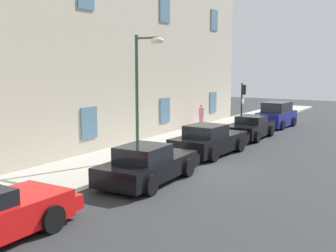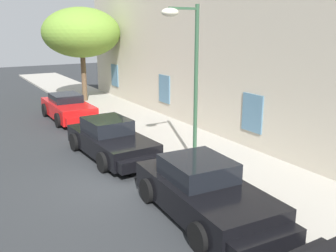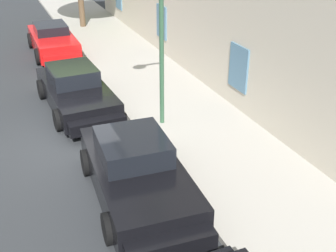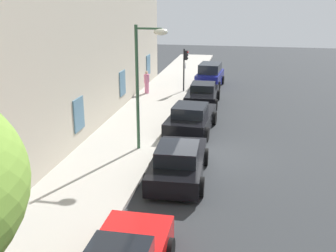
# 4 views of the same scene
# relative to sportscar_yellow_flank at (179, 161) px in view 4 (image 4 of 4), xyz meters

# --- Properties ---
(ground_plane) EXTENTS (80.00, 80.00, 0.00)m
(ground_plane) POSITION_rel_sportscar_yellow_flank_xyz_m (2.26, -0.77, -0.63)
(ground_plane) COLOR #2B2D30
(sidewalk) EXTENTS (60.00, 3.68, 0.14)m
(sidewalk) POSITION_rel_sportscar_yellow_flank_xyz_m (2.26, 3.17, -0.56)
(sidewalk) COLOR #A8A399
(sidewalk) RESTS_ON ground
(building_facade) EXTENTS (34.29, 5.10, 13.07)m
(building_facade) POSITION_rel_sportscar_yellow_flank_xyz_m (2.26, 7.31, 5.92)
(building_facade) COLOR #BCB29E
(building_facade) RESTS_ON ground
(sportscar_yellow_flank) EXTENTS (5.00, 2.30, 1.43)m
(sportscar_yellow_flank) POSITION_rel_sportscar_yellow_flank_xyz_m (0.00, 0.00, 0.00)
(sportscar_yellow_flank) COLOR black
(sportscar_yellow_flank) RESTS_ON ground
(sportscar_white_middle) EXTENTS (4.97, 2.44, 1.48)m
(sportscar_white_middle) POSITION_rel_sportscar_yellow_flank_xyz_m (5.73, 0.25, 0.01)
(sportscar_white_middle) COLOR black
(sportscar_white_middle) RESTS_ON ground
(sportscar_tail_end) EXTENTS (4.60, 2.14, 1.31)m
(sportscar_tail_end) POSITION_rel_sportscar_yellow_flank_xyz_m (10.92, 0.27, -0.04)
(sportscar_tail_end) COLOR black
(sportscar_tail_end) RESTS_ON ground
(hatchback_parked) EXTENTS (3.81, 2.09, 1.77)m
(hatchback_parked) POSITION_rel_sportscar_yellow_flank_xyz_m (16.46, 0.28, 0.18)
(hatchback_parked) COLOR navy
(hatchback_parked) RESTS_ON ground
(traffic_light) EXTENTS (0.44, 0.36, 3.02)m
(traffic_light) POSITION_rel_sportscar_yellow_flank_xyz_m (13.95, 1.84, 1.57)
(traffic_light) COLOR black
(traffic_light) RESTS_ON sidewalk
(street_lamp) EXTENTS (0.44, 1.42, 5.46)m
(street_lamp) POSITION_rel_sportscar_yellow_flank_xyz_m (2.31, 1.79, 3.30)
(street_lamp) COLOR #2D5138
(street_lamp) RESTS_ON sidewalk
(pedestrian_admiring) EXTENTS (0.43, 0.43, 1.56)m
(pedestrian_admiring) POSITION_rel_sportscar_yellow_flank_xyz_m (12.83, 4.36, 0.30)
(pedestrian_admiring) COLOR pink
(pedestrian_admiring) RESTS_ON sidewalk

